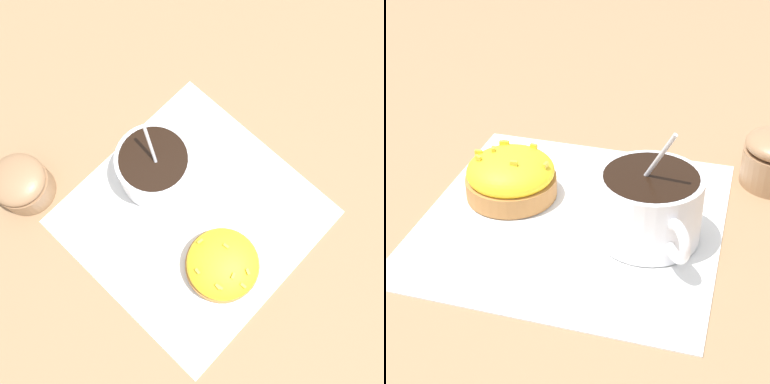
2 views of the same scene
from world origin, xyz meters
The scene contains 5 objects.
ground_plane centered at (0.00, 0.00, 0.00)m, with size 3.00×3.00×0.00m, color #93704C.
paper_napkin centered at (0.00, 0.00, 0.00)m, with size 0.30×0.31×0.00m.
coffee_cup centered at (-0.07, 0.00, 0.04)m, with size 0.10×0.10×0.11m.
frosted_pastry centered at (0.07, -0.01, 0.02)m, with size 0.09×0.09×0.05m.
sugar_bowl centered at (-0.16, -0.14, 0.03)m, with size 0.07×0.07×0.06m.
Camera 1 is at (0.10, -0.09, 0.56)m, focal length 42.00 mm.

